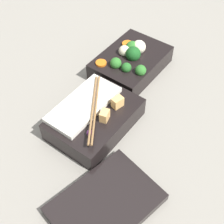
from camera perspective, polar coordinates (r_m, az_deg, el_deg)
ground_plane at (r=0.84m, az=0.53°, el=2.64°), size 3.00×3.00×0.00m
bento_tray_vegetable at (r=0.90m, az=3.49°, el=9.17°), size 0.21×0.15×0.08m
bento_tray_rice at (r=0.75m, az=-3.32°, el=-0.98°), size 0.21×0.15×0.08m
bento_lid at (r=0.65m, az=-1.17°, el=-16.43°), size 0.24×0.19×0.02m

